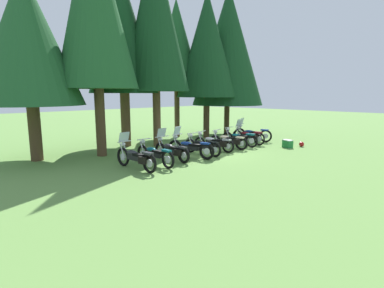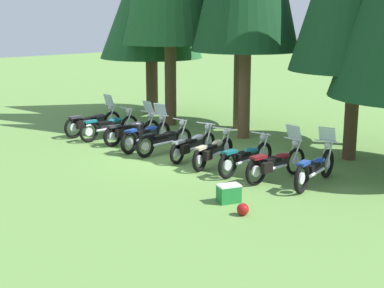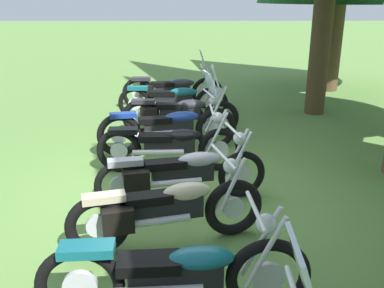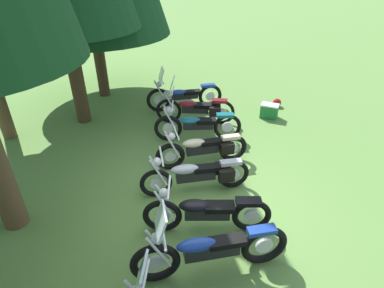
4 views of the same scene
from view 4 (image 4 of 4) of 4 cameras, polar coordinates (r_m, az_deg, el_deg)
ground_plane at (r=6.25m, az=1.26°, el=-11.41°), size 80.00×80.00×0.00m
motorcycle_3 at (r=4.91m, az=3.19°, el=-18.77°), size 0.82×2.40×1.38m
motorcycle_4 at (r=5.51m, az=2.61°, el=-12.27°), size 0.62×2.25×1.00m
motorcycle_5 at (r=6.35m, az=1.10°, el=-5.56°), size 0.84×2.24×0.98m
motorcycle_6 at (r=7.17m, az=2.20°, el=-0.83°), size 0.92×2.14×0.99m
motorcycle_7 at (r=8.15m, az=0.99°, el=3.54°), size 0.66×2.30×1.02m
motorcycle_8 at (r=9.02m, az=0.77°, el=6.58°), size 0.60×2.28×1.38m
motorcycle_9 at (r=9.92m, az=-1.50°, el=8.88°), size 0.82×2.38×1.39m
picnic_cooler at (r=9.76m, az=13.96°, el=5.91°), size 0.49×0.60×0.43m
dropped_helmet at (r=10.60m, az=15.27°, el=7.32°), size 0.27×0.27×0.27m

